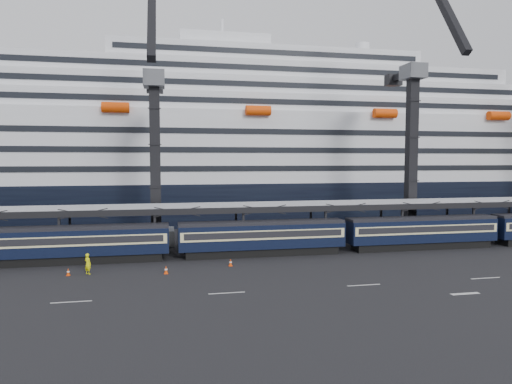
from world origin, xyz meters
TOP-DOWN VIEW (x-y plane):
  - ground at (0.00, 0.00)m, footprint 260.00×260.00m
  - lane_markings at (8.15, -5.23)m, footprint 111.00×4.27m
  - train at (-4.65, 10.00)m, footprint 133.05×3.00m
  - canopy at (0.00, 14.00)m, footprint 130.00×6.25m
  - cruise_ship at (-1.08, 45.99)m, footprint 214.09×28.84m
  - crane_dark_near at (-20.00, 18.59)m, footprint 4.50×17.75m
  - crane_dark_mid at (15.00, 17.59)m, footprint 4.50×18.24m
  - worker at (-26.14, 4.74)m, footprint 0.87×0.83m
  - traffic_cone_b at (-18.84, 3.45)m, footprint 0.40×0.40m
  - traffic_cone_c at (-27.88, 4.55)m, footprint 0.36×0.36m
  - traffic_cone_d at (-12.34, 5.41)m, footprint 0.38×0.38m

SIDE VIEW (x-z plane):
  - ground at x=0.00m, z-range 0.00..0.00m
  - lane_markings at x=8.15m, z-range 0.00..0.02m
  - traffic_cone_c at x=-27.88m, z-range 0.00..0.71m
  - traffic_cone_d at x=-12.34m, z-range 0.00..0.76m
  - traffic_cone_b at x=-18.84m, z-range -0.01..0.79m
  - worker at x=-26.14m, z-range 0.00..2.00m
  - train at x=-4.65m, z-range 0.18..4.23m
  - canopy at x=0.00m, z-range 2.49..8.01m
  - crane_dark_near at x=-20.00m, z-range -5.61..29.47m
  - cruise_ship at x=-1.08m, z-range -4.66..29.34m
  - crane_dark_mid at x=15.00m, z-range -6.46..33.18m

